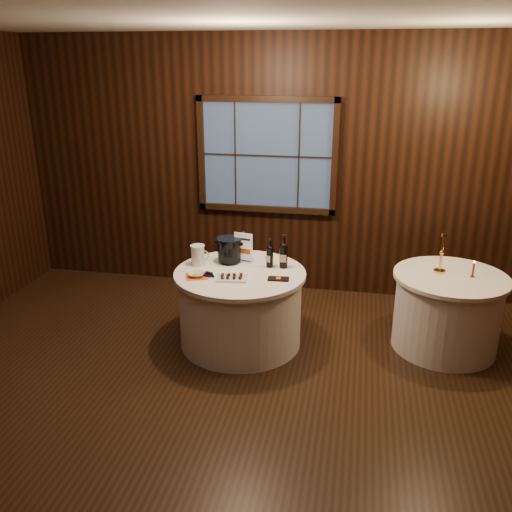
% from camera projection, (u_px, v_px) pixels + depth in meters
% --- Properties ---
extents(ground, '(6.00, 6.00, 0.00)m').
position_uv_depth(ground, '(215.00, 399.00, 4.58)').
color(ground, black).
rests_on(ground, ground).
extents(back_wall, '(6.00, 0.10, 3.00)m').
position_uv_depth(back_wall, '(267.00, 164.00, 6.34)').
color(back_wall, black).
rests_on(back_wall, ground).
extents(main_table, '(1.28, 1.28, 0.77)m').
position_uv_depth(main_table, '(240.00, 308.00, 5.37)').
color(main_table, white).
rests_on(main_table, ground).
extents(side_table, '(1.08, 1.08, 0.77)m').
position_uv_depth(side_table, '(447.00, 312.00, 5.29)').
color(side_table, white).
rests_on(side_table, ground).
extents(sign_stand, '(0.20, 0.13, 0.32)m').
position_uv_depth(sign_stand, '(244.00, 252.00, 5.46)').
color(sign_stand, silver).
rests_on(sign_stand, main_table).
extents(port_bottle_left, '(0.07, 0.08, 0.29)m').
position_uv_depth(port_bottle_left, '(270.00, 255.00, 5.32)').
color(port_bottle_left, black).
rests_on(port_bottle_left, main_table).
extents(port_bottle_right, '(0.08, 0.08, 0.34)m').
position_uv_depth(port_bottle_right, '(284.00, 254.00, 5.30)').
color(port_bottle_right, black).
rests_on(port_bottle_right, main_table).
extents(ice_bucket, '(0.25, 0.25, 0.26)m').
position_uv_depth(ice_bucket, '(229.00, 250.00, 5.44)').
color(ice_bucket, black).
rests_on(ice_bucket, main_table).
extents(chocolate_plate, '(0.32, 0.24, 0.04)m').
position_uv_depth(chocolate_plate, '(232.00, 277.00, 5.06)').
color(chocolate_plate, white).
rests_on(chocolate_plate, main_table).
extents(chocolate_box, '(0.21, 0.11, 0.02)m').
position_uv_depth(chocolate_box, '(278.00, 279.00, 5.05)').
color(chocolate_box, black).
rests_on(chocolate_box, main_table).
extents(grape_bunch, '(0.19, 0.11, 0.04)m').
position_uv_depth(grape_bunch, '(210.00, 274.00, 5.13)').
color(grape_bunch, black).
rests_on(grape_bunch, main_table).
extents(glass_pitcher, '(0.19, 0.14, 0.20)m').
position_uv_depth(glass_pitcher, '(198.00, 255.00, 5.39)').
color(glass_pitcher, white).
rests_on(glass_pitcher, main_table).
extents(orange_napkin, '(0.26, 0.26, 0.00)m').
position_uv_depth(orange_napkin, '(196.00, 276.00, 5.13)').
color(orange_napkin, '#FF5D15').
rests_on(orange_napkin, main_table).
extents(cracker_bowl, '(0.18, 0.18, 0.04)m').
position_uv_depth(cracker_bowl, '(196.00, 274.00, 5.12)').
color(cracker_bowl, white).
rests_on(cracker_bowl, orange_napkin).
extents(brass_candlestick, '(0.11, 0.11, 0.39)m').
position_uv_depth(brass_candlestick, '(441.00, 258.00, 5.19)').
color(brass_candlestick, gold).
rests_on(brass_candlestick, side_table).
extents(red_candle, '(0.04, 0.04, 0.16)m').
position_uv_depth(red_candle, '(473.00, 271.00, 5.09)').
color(red_candle, gold).
rests_on(red_candle, side_table).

